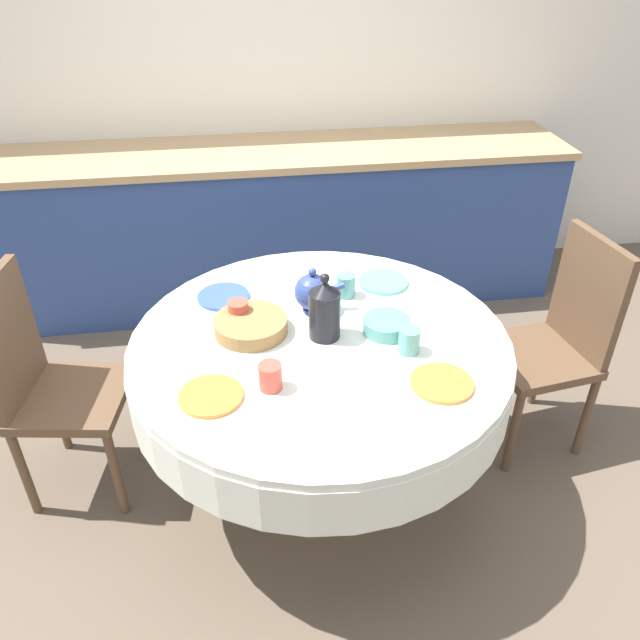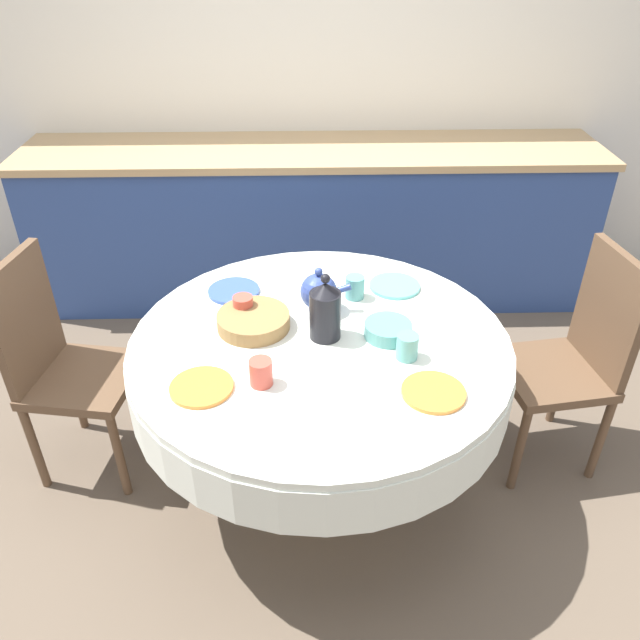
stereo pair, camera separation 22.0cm
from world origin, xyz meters
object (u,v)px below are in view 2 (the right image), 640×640
(coffee_carafe, at_px, (325,311))
(chair_left, at_px, (574,354))
(chair_right, at_px, (60,360))
(teapot, at_px, (319,292))

(coffee_carafe, bearing_deg, chair_left, 7.58)
(chair_left, xyz_separation_m, coffee_carafe, (-1.01, -0.13, 0.31))
(chair_left, xyz_separation_m, chair_right, (-2.05, 0.02, 0.00))
(teapot, bearing_deg, chair_left, -2.46)
(chair_left, relative_size, chair_right, 1.00)
(chair_right, relative_size, teapot, 4.98)
(chair_right, xyz_separation_m, coffee_carafe, (1.04, -0.15, 0.31))
(teapot, bearing_deg, chair_right, -178.39)
(chair_right, distance_m, coffee_carafe, 1.10)
(chair_left, height_order, teapot, chair_left)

